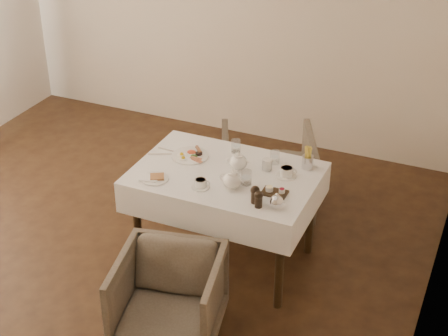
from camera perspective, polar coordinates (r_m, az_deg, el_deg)
name	(u,v)px	position (r m, az deg, el deg)	size (l,w,h in m)	color
table	(226,187)	(4.86, 0.13, -1.57)	(1.28, 0.88, 0.75)	black
armchair_near	(169,299)	(4.42, -4.61, -10.79)	(0.64, 0.66, 0.60)	#4D4438
armchair_far	(267,173)	(5.62, 3.60, -0.41)	(0.74, 0.76, 0.69)	#4D4438
breakfast_plate	(191,155)	(5.01, -2.78, 1.08)	(0.27, 0.27, 0.03)	white
side_plate	(154,178)	(4.74, -5.85, -0.86)	(0.20, 0.19, 0.02)	white
teapot_centre	(238,161)	(4.80, 1.21, 0.59)	(0.17, 0.13, 0.14)	white
teapot_front	(232,179)	(4.58, 0.68, -0.93)	(0.18, 0.14, 0.14)	white
creamer	(267,164)	(4.82, 3.61, 0.31)	(0.07, 0.07, 0.08)	white
teacup_near	(201,184)	(4.62, -1.95, -1.32)	(0.12, 0.12, 0.06)	white
teacup_far	(286,172)	(4.76, 5.22, -0.36)	(0.14, 0.14, 0.07)	white
glass_left	(236,146)	(5.04, 0.99, 1.84)	(0.07, 0.07, 0.10)	silver
glass_mid	(246,177)	(4.64, 1.87, -0.79)	(0.07, 0.07, 0.10)	silver
glass_right	(275,157)	(4.91, 4.25, 0.89)	(0.07, 0.07, 0.09)	silver
condiment_board	(274,192)	(4.56, 4.21, -1.98)	(0.17, 0.11, 0.04)	black
pepper_mill_left	(255,194)	(4.44, 2.59, -2.21)	(0.06, 0.06, 0.13)	black
pepper_mill_right	(259,199)	(4.40, 2.89, -2.59)	(0.06, 0.06, 0.12)	black
silver_pot	(277,201)	(4.39, 4.39, -2.73)	(0.11, 0.09, 0.12)	white
fries_cup	(308,159)	(4.85, 6.97, 0.78)	(0.08, 0.08, 0.17)	silver
cutlery_fork	(170,151)	(5.09, -4.53, 1.45)	(0.02, 0.20, 0.00)	silver
cutlery_knife	(161,154)	(5.05, -5.23, 1.16)	(0.02, 0.20, 0.00)	silver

